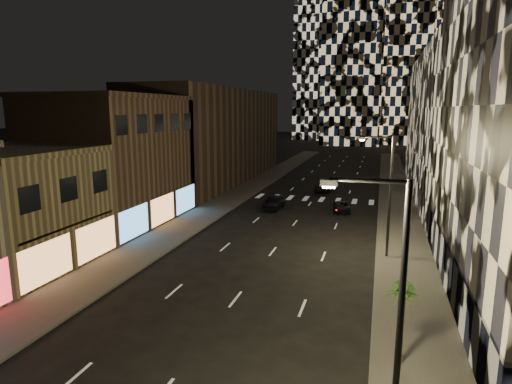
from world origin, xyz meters
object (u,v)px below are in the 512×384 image
Objects in this scene: car_dark_rightlane at (342,207)px; streetlight_near at (392,306)px; car_dark_midlane at (274,202)px; car_dark_oncoming at (325,186)px; palm_tree at (403,297)px; streetlight_far at (387,188)px.

streetlight_near is at bearing -89.34° from car_dark_rightlane.
car_dark_midlane reaches higher than car_dark_oncoming.
car_dark_midlane is 1.21× the size of palm_tree.
car_dark_midlane is 30.48m from palm_tree.
streetlight_far reaches higher than car_dark_oncoming.
car_dark_oncoming is at bearing 74.38° from car_dark_midlane.
car_dark_rightlane is at bearing 97.29° from streetlight_near.
car_dark_midlane is at bearing 109.61° from streetlight_near.
streetlight_far is (0.00, 20.00, 0.00)m from streetlight_near.
car_dark_rightlane is 1.05× the size of palm_tree.
car_dark_rightlane is at bearing 99.96° from palm_tree.
streetlight_far reaches higher than palm_tree.
car_dark_oncoming is 1.32× the size of palm_tree.
streetlight_near reaches higher than car_dark_rightlane.
palm_tree reaches higher than car_dark_midlane.
streetlight_near is at bearing -90.00° from streetlight_far.
streetlight_far is 15.48m from car_dark_rightlane.
streetlight_far is 27.11m from car_dark_oncoming.
car_dark_oncoming is at bearing 99.58° from streetlight_near.
car_dark_rightlane is (-4.35, 14.06, -4.81)m from streetlight_far.
car_dark_oncoming is 40.93m from palm_tree.
streetlight_near is 1.82× the size of car_dark_oncoming.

